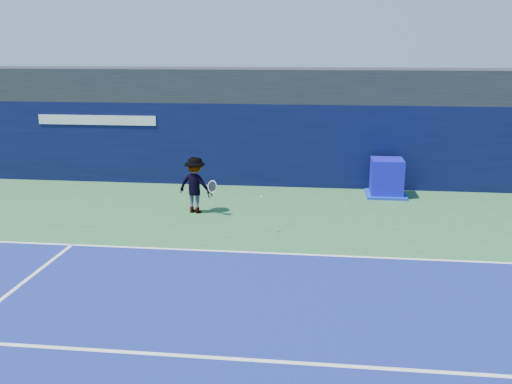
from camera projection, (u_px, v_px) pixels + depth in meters
ground at (249, 306)px, 11.22m from camera, size 80.00×80.00×0.00m
baseline at (265, 253)px, 14.11m from camera, size 24.00×0.10×0.01m
service_line at (232, 359)px, 9.30m from camera, size 24.00×0.10×0.01m
stadium_band at (289, 85)px, 21.41m from camera, size 36.00×3.00×1.20m
back_wall_assembly at (286, 144)px, 20.96m from camera, size 36.00×1.03×3.00m
equipment_cart at (386, 179)px, 19.50m from camera, size 1.34×1.34×1.28m
tennis_player at (195, 185)px, 17.43m from camera, size 1.38×0.92×1.73m
tennis_ball at (262, 197)px, 15.34m from camera, size 0.08×0.08×0.08m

